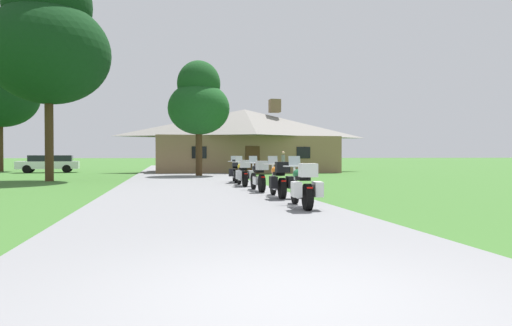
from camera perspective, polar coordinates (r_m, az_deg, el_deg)
ground_plane at (r=23.95m, az=-8.70°, el=-2.34°), size 500.00×500.00×0.00m
asphalt_driveway at (r=21.95m, az=-8.46°, el=-2.56°), size 6.40×80.00×0.06m
motorcycle_green_nearest_to_camera at (r=11.16m, az=6.04°, el=-2.95°), size 0.80×2.08×1.30m
motorcycle_orange_second_in_row at (r=13.89m, az=2.96°, el=-2.18°), size 0.76×2.08×1.30m
motorcycle_black_third_in_row at (r=16.42m, az=0.30°, el=-1.67°), size 0.66×2.08×1.30m
motorcycle_yellow_fourth_in_row at (r=19.25m, az=-1.69°, el=-1.32°), size 0.73×2.08×1.30m
motorcycle_black_farthest_in_row at (r=21.79m, az=-2.62°, el=-1.06°), size 0.79×2.08×1.30m
stone_lodge at (r=37.43m, az=-1.46°, el=2.99°), size 15.32×7.43×6.16m
bystander_gray_shirt_near_lodge at (r=30.40m, az=3.50°, el=0.11°), size 0.32×0.53×1.67m
tree_left_far at (r=44.74m, az=-29.96°, el=8.48°), size 6.43×6.43×11.55m
tree_by_lodge_front at (r=29.75m, az=-7.33°, el=7.83°), size 4.04×4.04×7.61m
tree_left_near at (r=27.06m, az=-25.05°, el=14.24°), size 6.44×6.44×11.86m
parked_white_suv_far_left at (r=39.56m, az=-24.97°, el=-0.01°), size 4.79×2.38×1.40m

